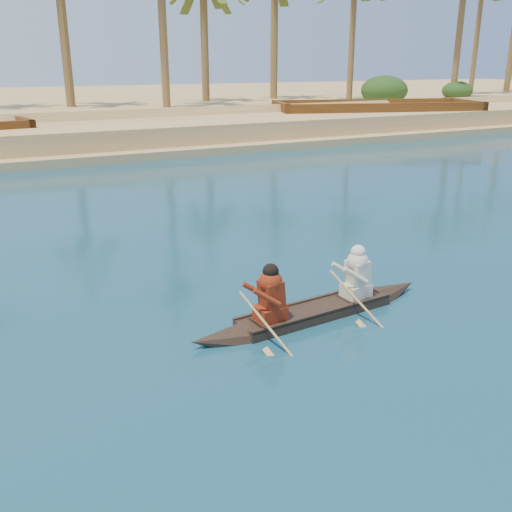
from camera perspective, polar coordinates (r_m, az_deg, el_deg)
sandy_embankment at (r=50.64m, az=-18.10°, el=13.81°), size 150.00×51.00×1.50m
shrub_cluster at (r=35.55m, az=-13.84°, el=13.47°), size 100.00×6.00×2.40m
canoe at (r=9.99m, az=5.92°, el=-4.69°), size 4.84×1.03×1.32m
barge_right at (r=38.54m, az=11.95°, el=13.32°), size 13.63×7.91×2.16m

